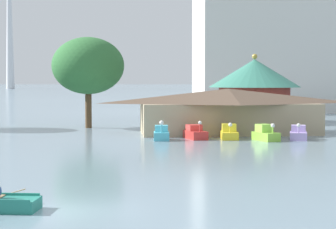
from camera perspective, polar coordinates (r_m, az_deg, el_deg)
The scene contains 10 objects.
ground_plane at distance 24.52m, azimuth -9.11°, elevation -9.28°, with size 2000.00×2000.00×0.00m, color gray.
pedal_boat_cyan at distance 52.54m, azimuth -0.65°, elevation -1.93°, with size 1.50×2.29×1.84m.
pedal_boat_red at distance 53.75m, azimuth 2.67°, elevation -1.84°, with size 2.03×3.16×1.75m.
pedal_boat_yellow at distance 53.96m, azimuth 6.00°, elevation -1.81°, with size 1.81×3.12×1.59m.
pedal_boat_lime at distance 52.85m, azimuth 9.52°, elevation -1.91°, with size 2.17×2.92×1.62m.
pedal_boat_lavender at distance 54.23m, azimuth 12.64°, elevation -1.87°, with size 2.22×2.95×1.58m.
boathouse at distance 59.67m, azimuth 5.92°, elevation 0.45°, with size 19.04×8.62×4.57m.
green_roof_pavilion at distance 76.75m, azimuth 8.46°, elevation 2.72°, with size 11.99×11.99×8.88m.
shoreline_tree_mid at distance 66.85m, azimuth -7.83°, elevation 4.74°, with size 8.20×8.20×10.32m.
background_building_block at distance 104.33m, azimuth 9.89°, elevation 8.10°, with size 25.67×15.40×28.32m.
Camera 1 is at (1.60, -23.88, 5.31)m, focal length 62.26 mm.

